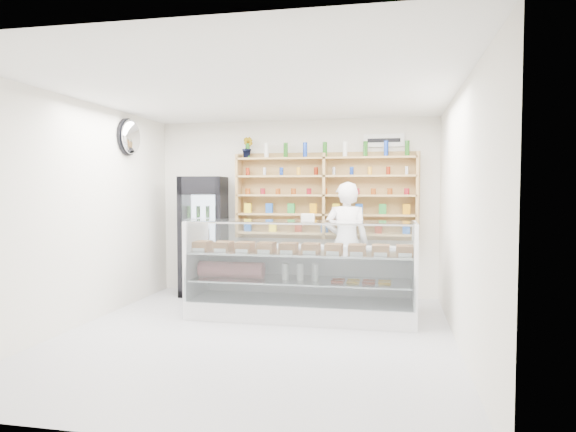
# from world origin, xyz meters

# --- Properties ---
(room) EXTENTS (5.00, 5.00, 5.00)m
(room) POSITION_xyz_m (0.00, 0.00, 1.40)
(room) COLOR #A0A0A5
(room) RESTS_ON ground
(display_counter) EXTENTS (2.95, 0.88, 1.29)m
(display_counter) POSITION_xyz_m (0.37, 0.95, 0.35)
(display_counter) COLOR white
(display_counter) RESTS_ON floor
(shop_worker) EXTENTS (0.68, 0.47, 1.80)m
(shop_worker) POSITION_xyz_m (0.88, 1.93, 0.90)
(shop_worker) COLOR silver
(shop_worker) RESTS_ON floor
(drinks_cooler) EXTENTS (0.76, 0.74, 1.89)m
(drinks_cooler) POSITION_xyz_m (-1.43, 2.13, 0.95)
(drinks_cooler) COLOR black
(drinks_cooler) RESTS_ON floor
(wall_shelving) EXTENTS (2.84, 0.28, 1.33)m
(wall_shelving) POSITION_xyz_m (0.50, 2.34, 1.59)
(wall_shelving) COLOR #A6834E
(wall_shelving) RESTS_ON back_wall
(potted_plant) EXTENTS (0.22, 0.20, 0.33)m
(potted_plant) POSITION_xyz_m (-0.75, 2.34, 2.36)
(potted_plant) COLOR #1E6626
(potted_plant) RESTS_ON wall_shelving
(security_mirror) EXTENTS (0.15, 0.50, 0.50)m
(security_mirror) POSITION_xyz_m (-2.17, 1.20, 2.45)
(security_mirror) COLOR silver
(security_mirror) RESTS_ON left_wall
(wall_sign) EXTENTS (0.62, 0.03, 0.20)m
(wall_sign) POSITION_xyz_m (1.40, 2.47, 2.45)
(wall_sign) COLOR white
(wall_sign) RESTS_ON back_wall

